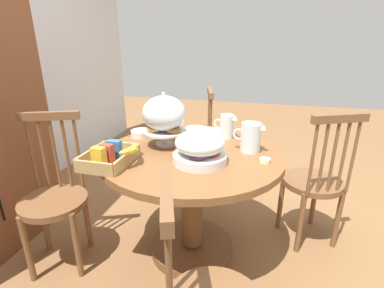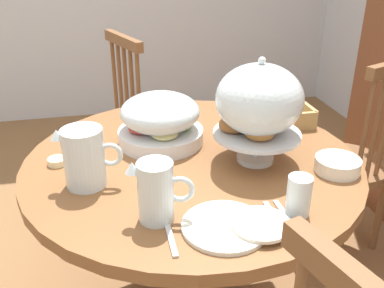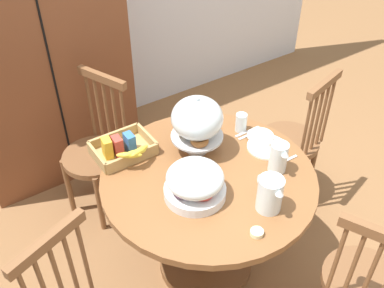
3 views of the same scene
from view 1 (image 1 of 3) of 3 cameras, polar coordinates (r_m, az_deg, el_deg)
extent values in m
plane|color=brown|center=(2.16, 1.94, -19.80)|extent=(10.00, 10.00, 0.00)
cylinder|color=brown|center=(1.75, 0.00, -2.15)|extent=(1.10, 1.10, 0.04)
cylinder|color=brown|center=(1.90, 0.00, -11.51)|extent=(0.14, 0.14, 0.63)
cylinder|color=brown|center=(2.11, 0.00, -19.72)|extent=(0.56, 0.56, 0.06)
cylinder|color=brown|center=(0.98, -4.54, -25.14)|extent=(0.02, 0.02, 0.48)
cylinder|color=brown|center=(1.03, -4.64, -22.38)|extent=(0.02, 0.02, 0.48)
cylinder|color=brown|center=(1.08, -4.72, -19.87)|extent=(0.02, 0.02, 0.48)
cylinder|color=brown|center=(1.14, -4.79, -17.61)|extent=(0.02, 0.02, 0.48)
cube|color=brown|center=(0.88, -5.12, -9.77)|extent=(0.35, 0.16, 0.05)
cylinder|color=brown|center=(2.18, 22.83, -7.00)|extent=(0.40, 0.40, 0.04)
cylinder|color=brown|center=(2.45, 23.15, -9.86)|extent=(0.04, 0.04, 0.45)
cylinder|color=brown|center=(2.32, 17.24, -10.88)|extent=(0.04, 0.04, 0.45)
cylinder|color=brown|center=(2.26, 27.02, -13.16)|extent=(0.04, 0.04, 0.45)
cylinder|color=brown|center=(2.12, 20.75, -14.58)|extent=(0.04, 0.04, 0.45)
cylinder|color=brown|center=(2.05, 29.39, -2.40)|extent=(0.02, 0.02, 0.48)
cylinder|color=brown|center=(2.00, 27.85, -2.57)|extent=(0.02, 0.02, 0.48)
cylinder|color=brown|center=(1.96, 26.23, -2.76)|extent=(0.02, 0.02, 0.48)
cylinder|color=brown|center=(1.92, 24.55, -2.95)|extent=(0.02, 0.02, 0.48)
cylinder|color=brown|center=(1.88, 22.79, -3.14)|extent=(0.02, 0.02, 0.48)
cube|color=brown|center=(1.89, 27.44, 4.54)|extent=(0.19, 0.34, 0.05)
cylinder|color=brown|center=(2.64, -0.03, -0.52)|extent=(0.40, 0.40, 0.04)
cylinder|color=brown|center=(2.86, -2.84, -3.74)|extent=(0.04, 0.04, 0.45)
cylinder|color=brown|center=(2.61, -3.12, -6.24)|extent=(0.04, 0.04, 0.45)
cylinder|color=brown|center=(2.86, 2.78, -3.74)|extent=(0.04, 0.04, 0.45)
cylinder|color=brown|center=(2.61, 3.07, -6.24)|extent=(0.04, 0.04, 0.45)
cylinder|color=brown|center=(2.71, 3.37, 5.29)|extent=(0.02, 0.02, 0.48)
cylinder|color=brown|center=(2.64, 3.46, 4.90)|extent=(0.02, 0.02, 0.48)
cylinder|color=brown|center=(2.57, 3.55, 4.49)|extent=(0.02, 0.02, 0.48)
cylinder|color=brown|center=(2.51, 3.64, 4.05)|extent=(0.02, 0.02, 0.48)
cylinder|color=brown|center=(2.44, 3.74, 3.59)|extent=(0.02, 0.02, 0.48)
cube|color=brown|center=(2.52, 3.68, 10.20)|extent=(0.36, 0.13, 0.05)
cylinder|color=brown|center=(1.97, -25.84, -10.37)|extent=(0.40, 0.40, 0.04)
cylinder|color=brown|center=(2.03, -29.97, -17.76)|extent=(0.04, 0.04, 0.45)
cylinder|color=brown|center=(1.94, -21.96, -18.26)|extent=(0.04, 0.04, 0.45)
cylinder|color=brown|center=(2.24, -27.33, -13.51)|extent=(0.04, 0.04, 0.45)
cylinder|color=brown|center=(2.16, -20.17, -13.71)|extent=(0.04, 0.04, 0.45)
cylinder|color=brown|center=(2.06, -29.21, -2.25)|extent=(0.02, 0.02, 0.48)
cylinder|color=brown|center=(2.03, -27.39, -2.20)|extent=(0.02, 0.02, 0.48)
cylinder|color=brown|center=(2.01, -25.52, -2.14)|extent=(0.02, 0.02, 0.48)
cylinder|color=brown|center=(1.99, -23.61, -2.08)|extent=(0.02, 0.02, 0.48)
cylinder|color=brown|center=(1.97, -21.66, -2.01)|extent=(0.02, 0.02, 0.48)
cube|color=brown|center=(1.93, -26.68, 5.01)|extent=(0.17, 0.35, 0.05)
cylinder|color=silver|center=(1.85, -5.39, -0.02)|extent=(0.12, 0.12, 0.02)
cylinder|color=silver|center=(1.84, -5.43, 1.06)|extent=(0.03, 0.03, 0.09)
cylinder|color=silver|center=(1.83, -5.48, 2.57)|extent=(0.28, 0.28, 0.01)
torus|color=#B27033|center=(1.85, -4.87, 3.62)|extent=(0.10, 0.10, 0.03)
torus|color=#D19347|center=(1.80, -7.53, 3.06)|extent=(0.10, 0.10, 0.03)
torus|color=#935628|center=(1.77, -3.78, 2.85)|extent=(0.10, 0.10, 0.03)
ellipsoid|color=silver|center=(1.79, -5.60, 6.11)|extent=(0.27, 0.27, 0.22)
sphere|color=silver|center=(1.77, -5.74, 9.88)|extent=(0.02, 0.02, 0.02)
cylinder|color=silver|center=(1.59, 1.56, -2.78)|extent=(0.30, 0.30, 0.05)
ellipsoid|color=beige|center=(1.64, 2.00, -0.69)|extent=(0.09, 0.09, 0.03)
ellipsoid|color=#8CBF59|center=(1.60, -0.76, -1.28)|extent=(0.09, 0.09, 0.03)
ellipsoid|color=#6B2D4C|center=(1.52, 1.15, -2.48)|extent=(0.09, 0.09, 0.03)
ellipsoid|color=#CC3D33|center=(1.57, 3.99, -1.76)|extent=(0.09, 0.09, 0.03)
ellipsoid|color=silver|center=(1.56, 1.59, 0.26)|extent=(0.28, 0.28, 0.13)
cylinder|color=silver|center=(1.98, 6.95, 3.49)|extent=(0.09, 0.09, 0.16)
cylinder|color=orange|center=(1.99, 6.92, 2.81)|extent=(0.08, 0.08, 0.11)
cone|color=silver|center=(1.94, 8.56, 5.19)|extent=(0.04, 0.04, 0.03)
torus|color=silver|center=(2.00, 5.31, 3.98)|extent=(0.03, 0.08, 0.07)
cylinder|color=silver|center=(1.76, 11.61, 1.28)|extent=(0.12, 0.12, 0.18)
cylinder|color=white|center=(1.77, 11.55, 0.46)|extent=(0.10, 0.10, 0.12)
cone|color=silver|center=(1.72, 14.02, 3.29)|extent=(0.04, 0.04, 0.03)
torus|color=silver|center=(1.77, 9.28, 1.90)|extent=(0.03, 0.08, 0.07)
cube|color=tan|center=(1.65, -16.05, -3.44)|extent=(0.30, 0.22, 0.01)
cube|color=tan|center=(1.59, -12.72, -2.95)|extent=(0.30, 0.02, 0.07)
cube|color=tan|center=(1.70, -19.35, -2.10)|extent=(0.30, 0.02, 0.07)
cube|color=tan|center=(1.53, -18.96, -4.59)|extent=(0.02, 0.22, 0.07)
cube|color=tan|center=(1.76, -13.71, -0.71)|extent=(0.02, 0.22, 0.07)
cube|color=gold|center=(1.57, -18.04, -2.54)|extent=(0.05, 0.08, 0.11)
cube|color=#B23D33|center=(1.60, -16.53, -1.94)|extent=(0.05, 0.07, 0.11)
cube|color=#336BAD|center=(1.65, -15.06, -1.14)|extent=(0.04, 0.07, 0.11)
ellipsoid|color=yellow|center=(1.53, -12.40, -1.43)|extent=(0.14, 0.08, 0.05)
ellipsoid|color=yellow|center=(1.55, -11.90, -1.04)|extent=(0.13, 0.03, 0.05)
ellipsoid|color=yellow|center=(1.58, -11.43, -0.66)|extent=(0.14, 0.08, 0.05)
cylinder|color=white|center=(2.10, 2.83, 2.44)|extent=(0.22, 0.22, 0.01)
cylinder|color=white|center=(2.14, 0.71, 3.11)|extent=(0.15, 0.15, 0.01)
cylinder|color=white|center=(2.04, -10.11, 2.10)|extent=(0.14, 0.14, 0.04)
cylinder|color=silver|center=(2.12, -2.71, 3.98)|extent=(0.06, 0.06, 0.11)
cylinder|color=beige|center=(1.64, 14.31, -3.18)|extent=(0.06, 0.06, 0.02)
cube|color=silver|center=(2.13, -0.84, 2.68)|extent=(0.17, 0.02, 0.01)
cube|color=silver|center=(2.14, -1.61, 2.74)|extent=(0.17, 0.02, 0.01)
cube|color=silver|center=(2.08, 6.60, 2.04)|extent=(0.17, 0.02, 0.01)
camera|label=2|loc=(2.81, 12.85, 20.19)|focal=40.58mm
camera|label=3|loc=(1.39, 90.17, 42.40)|focal=41.29mm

